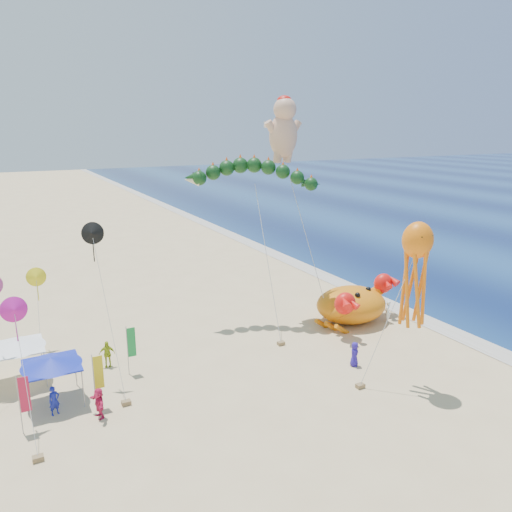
# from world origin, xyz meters

# --- Properties ---
(ground) EXTENTS (320.00, 320.00, 0.00)m
(ground) POSITION_xyz_m (0.00, 0.00, 0.00)
(ground) COLOR #D1B784
(ground) RESTS_ON ground
(foam_strip) EXTENTS (320.00, 320.00, 0.00)m
(foam_strip) POSITION_xyz_m (12.00, 0.00, 0.01)
(foam_strip) COLOR silver
(foam_strip) RESTS_ON ground
(crab_inflatable) EXTENTS (7.80, 6.60, 3.42)m
(crab_inflatable) POSITION_xyz_m (6.73, 2.32, 1.51)
(crab_inflatable) COLOR orange
(crab_inflatable) RESTS_ON ground
(dragon_kite) EXTENTS (10.09, 8.30, 12.36)m
(dragon_kite) POSITION_xyz_m (0.16, 6.55, 11.24)
(dragon_kite) COLOR black
(dragon_kite) RESTS_ON ground
(cherub_kite) EXTENTS (2.86, 6.22, 17.27)m
(cherub_kite) POSITION_xyz_m (3.19, 7.21, 14.88)
(cherub_kite) COLOR #DDA687
(cherub_kite) RESTS_ON ground
(octopus_kite) EXTENTS (3.89, 1.88, 9.91)m
(octopus_kite) POSITION_xyz_m (3.37, -7.10, 7.34)
(octopus_kite) COLOR orange
(octopus_kite) RESTS_ON ground
(canopy_blue) EXTENTS (3.25, 3.25, 2.71)m
(canopy_blue) POSITION_xyz_m (-15.50, 0.61, 2.44)
(canopy_blue) COLOR gray
(canopy_blue) RESTS_ON ground
(canopy_white) EXTENTS (3.30, 3.30, 2.71)m
(canopy_white) POSITION_xyz_m (-17.10, 4.02, 2.44)
(canopy_white) COLOR gray
(canopy_white) RESTS_ON ground
(feather_flags) EXTENTS (9.85, 4.47, 3.20)m
(feather_flags) POSITION_xyz_m (-15.34, 0.39, 2.01)
(feather_flags) COLOR gray
(feather_flags) RESTS_ON ground
(beachgoers) EXTENTS (30.60, 12.87, 1.76)m
(beachgoers) POSITION_xyz_m (-12.18, 1.57, 0.85)
(beachgoers) COLOR #ABC122
(beachgoers) RESTS_ON ground
(small_kites) EXTENTS (6.90, 12.90, 9.72)m
(small_kites) POSITION_xyz_m (-15.63, 3.23, 6.00)
(small_kites) COLOR #C54185
(small_kites) RESTS_ON ground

